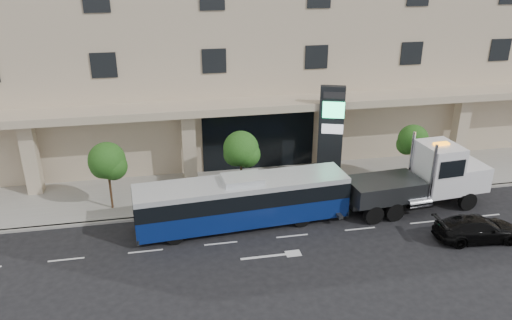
{
  "coord_description": "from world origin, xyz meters",
  "views": [
    {
      "loc": [
        -6.59,
        -24.63,
        14.58
      ],
      "look_at": [
        -1.37,
        2.0,
        3.26
      ],
      "focal_mm": 35.0,
      "sensor_mm": 36.0,
      "label": 1
    }
  ],
  "objects": [
    {
      "name": "tree_left",
      "position": [
        -9.97,
        3.59,
        3.11
      ],
      "size": [
        2.27,
        2.2,
        4.22
      ],
      "color": "#422B19",
      "rests_on": "sidewalk"
    },
    {
      "name": "sidewalk",
      "position": [
        0.0,
        5.0,
        0.07
      ],
      "size": [
        120.0,
        6.0,
        0.15
      ],
      "primitive_type": "cube",
      "color": "gray",
      "rests_on": "ground"
    },
    {
      "name": "signage_pylon",
      "position": [
        4.33,
        5.2,
        3.45
      ],
      "size": [
        1.71,
        1.08,
        6.5
      ],
      "rotation": [
        0.0,
        0.0,
        -0.33
      ],
      "color": "black",
      "rests_on": "sidewalk"
    },
    {
      "name": "tree_mid",
      "position": [
        -1.97,
        3.59,
        3.26
      ],
      "size": [
        2.28,
        2.2,
        4.38
      ],
      "color": "#422B19",
      "rests_on": "sidewalk"
    },
    {
      "name": "tow_truck",
      "position": [
        8.65,
        0.33,
        1.87
      ],
      "size": [
        10.03,
        3.11,
        4.55
      ],
      "rotation": [
        0.0,
        0.0,
        0.08
      ],
      "color": "#2D3033",
      "rests_on": "ground"
    },
    {
      "name": "curb",
      "position": [
        0.0,
        2.0,
        0.07
      ],
      "size": [
        120.0,
        0.3,
        0.15
      ],
      "primitive_type": "cube",
      "color": "gray",
      "rests_on": "ground"
    },
    {
      "name": "tree_right",
      "position": [
        9.53,
        3.59,
        3.04
      ],
      "size": [
        2.1,
        2.0,
        4.04
      ],
      "color": "#422B19",
      "rests_on": "sidewalk"
    },
    {
      "name": "city_bus",
      "position": [
        -2.49,
        0.29,
        1.56
      ],
      "size": [
        12.26,
        3.41,
        3.07
      ],
      "rotation": [
        0.0,
        0.0,
        0.07
      ],
      "color": "black",
      "rests_on": "ground"
    },
    {
      "name": "convention_center",
      "position": [
        -0.0,
        15.42,
        9.97
      ],
      "size": [
        60.0,
        17.6,
        20.0
      ],
      "color": "#BFAC8F",
      "rests_on": "ground"
    },
    {
      "name": "ground",
      "position": [
        0.0,
        0.0,
        0.0
      ],
      "size": [
        120.0,
        120.0,
        0.0
      ],
      "primitive_type": "plane",
      "color": "black",
      "rests_on": "ground"
    },
    {
      "name": "black_sedan",
      "position": [
        9.8,
        -3.77,
        0.68
      ],
      "size": [
        4.85,
        2.31,
        1.37
      ],
      "primitive_type": "imported",
      "rotation": [
        0.0,
        0.0,
        1.49
      ],
      "color": "black",
      "rests_on": "ground"
    }
  ]
}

